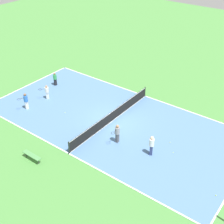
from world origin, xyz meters
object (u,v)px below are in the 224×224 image
Objects in this scene: tennis_ball_near_net at (65,113)px; tennis_ball_far_baseline at (216,195)px; tennis_net at (112,116)px; player_near_blue at (26,100)px; tennis_ball_midcourt at (170,142)px; bench at (32,156)px; tennis_ball_left_sideline at (173,153)px; player_far_green at (55,78)px; player_near_white at (152,144)px; player_baseline_gray at (117,132)px; player_far_white at (47,91)px.

tennis_ball_far_baseline is (1.20, 14.05, 0.00)m from tennis_ball_near_net.
tennis_net is at bearing -104.95° from tennis_ball_far_baseline.
tennis_ball_far_baseline is (-0.35, 17.22, -0.85)m from player_near_blue.
tennis_ball_far_baseline is (2.98, 4.76, 0.00)m from tennis_ball_midcourt.
tennis_ball_midcourt is (-3.33, 12.46, -0.85)m from player_near_blue.
bench is 7.03m from player_near_blue.
tennis_ball_left_sideline is at bearing -117.19° from tennis_ball_far_baseline.
player_far_green is at bearing -149.15° from player_near_blue.
player_near_white is 1.04× the size of player_near_blue.
player_baseline_gray is 4.34m from tennis_ball_left_sideline.
tennis_ball_near_net is 1.00× the size of tennis_ball_left_sideline.
player_far_white reaches higher than tennis_ball_far_baseline.
player_near_white reaches higher than player_near_blue.
player_baseline_gray reaches higher than bench.
bench is 23.83× the size of tennis_ball_far_baseline.
tennis_ball_left_sideline is (-1.42, 4.01, -0.87)m from player_baseline_gray.
player_far_white is (-2.34, 0.14, -0.10)m from player_near_blue.
player_near_white reaches higher than player_far_white.
tennis_net is at bearing 77.72° from bench.
player_near_blue is at bearing 142.91° from bench.
tennis_ball_near_net is at bearing 114.06° from player_far_white.
player_far_white is at bearing -104.62° from tennis_ball_near_net.
tennis_ball_far_baseline is at bearing 83.10° from player_baseline_gray.
player_near_white is at bearing -47.60° from tennis_ball_left_sideline.
tennis_ball_near_net is (1.78, -9.29, 0.00)m from tennis_ball_midcourt.
player_near_blue reaches higher than player_far_white.
tennis_ball_left_sideline is (-6.63, 7.62, -0.33)m from bench.
player_far_white is 17.21m from tennis_ball_far_baseline.
player_near_white is at bearing -85.01° from player_far_green.
player_near_blue is at bearing -75.05° from tennis_ball_midcourt.
tennis_ball_left_sideline is (0.62, 6.04, -0.47)m from tennis_net.
player_far_white reaches higher than tennis_ball_near_net.
player_near_blue is 4.85m from player_far_green.
tennis_ball_left_sideline is at bearing 128.99° from player_far_white.
bench is 10.10m from tennis_ball_left_sideline.
tennis_ball_midcourt and tennis_ball_left_sideline have the same top height.
player_near_blue is 1.12× the size of player_far_white.
player_far_green is 5.44m from tennis_ball_near_net.
bench is 12.50m from tennis_ball_far_baseline.
player_near_white is at bearing 88.33° from tennis_ball_near_net.
player_near_white is 1.88m from tennis_ball_left_sideline.
tennis_ball_midcourt is at bearing 137.18° from player_near_white.
player_baseline_gray is (-0.99, 9.20, 0.02)m from player_near_blue.
tennis_net is 7.79m from player_near_blue.
player_near_white reaches higher than tennis_ball_left_sideline.
player_near_blue is 13.45m from tennis_ball_left_sideline.
player_far_white is at bearing -124.74° from player_near_white.
tennis_ball_midcourt is at bearing 93.21° from tennis_net.
player_far_white is 20.41× the size of tennis_ball_near_net.
player_far_white is 0.88× the size of player_baseline_gray.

